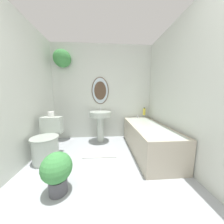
# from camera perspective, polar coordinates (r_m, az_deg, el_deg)

# --- Properties ---
(wall_back) EXTENTS (2.63, 0.40, 2.40)m
(wall_back) POSITION_cam_1_polar(r_m,az_deg,el_deg) (3.00, -7.46, 11.90)
(wall_back) COLOR silver
(wall_back) RESTS_ON ground_plane
(wall_left) EXTENTS (0.06, 2.91, 2.40)m
(wall_left) POSITION_cam_1_polar(r_m,az_deg,el_deg) (2.05, -44.24, 8.03)
(wall_left) COLOR silver
(wall_left) RESTS_ON ground_plane
(wall_right) EXTENTS (0.06, 2.91, 2.40)m
(wall_right) POSITION_cam_1_polar(r_m,az_deg,el_deg) (2.03, 34.85, 8.91)
(wall_right) COLOR silver
(wall_right) RESTS_ON ground_plane
(toilet) EXTENTS (0.44, 0.60, 0.73)m
(toilet) POSITION_cam_1_polar(r_m,az_deg,el_deg) (2.34, -30.04, -13.60)
(toilet) COLOR #B2BCB2
(toilet) RESTS_ON ground_plane
(pedestal_sink) EXTENTS (0.51, 0.51, 0.84)m
(pedestal_sink) POSITION_cam_1_polar(r_m,az_deg,el_deg) (2.75, -5.95, -3.74)
(pedestal_sink) COLOR #B2BCB2
(pedestal_sink) RESTS_ON ground_plane
(bathtub) EXTENTS (0.66, 1.61, 0.62)m
(bathtub) POSITION_cam_1_polar(r_m,az_deg,el_deg) (2.45, 17.65, -12.20)
(bathtub) COLOR #B2A893
(bathtub) RESTS_ON ground_plane
(shampoo_bottle) EXTENTS (0.07, 0.07, 0.20)m
(shampoo_bottle) POSITION_cam_1_polar(r_m,az_deg,el_deg) (3.08, 16.01, 0.22)
(shampoo_bottle) COLOR gold
(shampoo_bottle) RESTS_ON bathtub
(potted_plant) EXTENTS (0.34, 0.34, 0.49)m
(potted_plant) POSITION_cam_1_polar(r_m,az_deg,el_deg) (1.57, -26.14, -25.00)
(potted_plant) COLOR #47474C
(potted_plant) RESTS_ON ground_plane
(bath_mat) EXTENTS (0.62, 0.35, 0.02)m
(bath_mat) POSITION_cam_1_polar(r_m,az_deg,el_deg) (2.36, -6.17, -19.95)
(bath_mat) COLOR silver
(bath_mat) RESTS_ON ground_plane
(toilet_paper_roll) EXTENTS (0.11, 0.11, 0.10)m
(toilet_paper_roll) POSITION_cam_1_polar(r_m,az_deg,el_deg) (2.42, -28.54, -1.06)
(toilet_paper_roll) COLOR white
(toilet_paper_roll) RESTS_ON toilet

